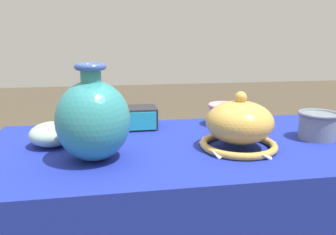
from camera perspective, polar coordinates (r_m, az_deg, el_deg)
display_table at (r=1.07m, az=2.84°, el=-9.00°), size 1.26×0.63×0.77m
vase_tall_bulbous at (r=0.90m, az=-12.90°, el=-0.35°), size 0.20×0.20×0.26m
vase_dome_bell at (r=1.01m, az=12.31°, el=-1.50°), size 0.24×0.25×0.18m
mosaic_tile_box at (r=1.22m, az=-5.05°, el=-0.02°), size 0.13×0.12×0.08m
cup_wide_rose at (r=1.28m, az=9.78°, el=0.68°), size 0.13×0.13×0.08m
bowl_shallow_celadon at (r=1.08m, az=-19.57°, el=-2.75°), size 0.14×0.14×0.08m
cup_wide_slate at (r=1.19m, az=24.60°, el=-1.10°), size 0.13×0.13×0.09m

